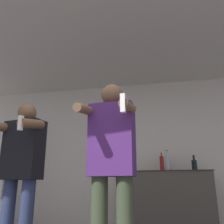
{
  "coord_description": "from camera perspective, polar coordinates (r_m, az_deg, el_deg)",
  "views": [
    {
      "loc": [
        0.52,
        -1.22,
        0.74
      ],
      "look_at": [
        0.11,
        0.84,
        1.37
      ],
      "focal_mm": 40.0,
      "sensor_mm": 36.0,
      "label": 1
    }
  ],
  "objects": [
    {
      "name": "refrigerator",
      "position": [
        4.8,
        -23.28,
        -14.07
      ],
      "size": [
        0.61,
        0.65,
        1.7
      ],
      "color": "white",
      "rests_on": "ground_plane"
    },
    {
      "name": "wall_back",
      "position": [
        4.39,
        4.52,
        -9.62
      ],
      "size": [
        7.0,
        0.06,
        2.55
      ],
      "color": "silver",
      "rests_on": "ground_plane"
    },
    {
      "name": "person_woman_foreground",
      "position": [
        2.1,
        -0.05,
        -11.77
      ],
      "size": [
        0.46,
        0.5,
        1.62
      ],
      "color": "#38422D",
      "rests_on": "ground_plane"
    },
    {
      "name": "ceiling_slab",
      "position": [
        3.35,
        0.6,
        16.52
      ],
      "size": [
        7.0,
        3.6,
        0.05
      ],
      "color": "silver",
      "rests_on": "wall_back"
    },
    {
      "name": "bottle_dark_rum",
      "position": [
        4.12,
        18.31,
        -11.41
      ],
      "size": [
        0.08,
        0.08,
        0.25
      ],
      "color": "black",
      "rests_on": "counter"
    },
    {
      "name": "bottle_tall_gin",
      "position": [
        4.1,
        12.62,
        -11.32
      ],
      "size": [
        0.07,
        0.07,
        0.34
      ],
      "color": "silver",
      "rests_on": "counter"
    },
    {
      "name": "bottle_green_wine",
      "position": [
        4.09,
        11.32,
        -11.45
      ],
      "size": [
        0.06,
        0.06,
        0.31
      ],
      "color": "maroon",
      "rests_on": "counter"
    },
    {
      "name": "counter",
      "position": [
        4.02,
        12.3,
        -19.98
      ],
      "size": [
        1.36,
        0.59,
        0.96
      ],
      "color": "#47423D",
      "rests_on": "ground_plane"
    },
    {
      "name": "person_man_side",
      "position": [
        2.76,
        -20.06,
        -11.51
      ],
      "size": [
        0.53,
        0.49,
        1.61
      ],
      "color": "navy",
      "rests_on": "ground_plane"
    }
  ]
}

